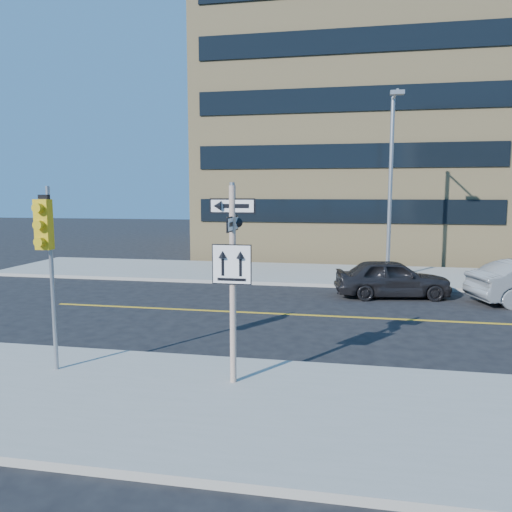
% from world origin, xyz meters
% --- Properties ---
extents(ground, '(120.00, 120.00, 0.00)m').
position_xyz_m(ground, '(0.00, 0.00, 0.00)').
color(ground, black).
rests_on(ground, ground).
extents(sign_pole, '(0.92, 0.92, 4.06)m').
position_xyz_m(sign_pole, '(0.00, -2.51, 2.44)').
color(sign_pole, silver).
rests_on(sign_pole, near_sidewalk).
extents(traffic_signal, '(0.32, 0.45, 4.00)m').
position_xyz_m(traffic_signal, '(-4.00, -2.66, 3.03)').
color(traffic_signal, gray).
rests_on(traffic_signal, near_sidewalk).
extents(parked_car_a, '(2.43, 4.57, 1.48)m').
position_xyz_m(parked_car_a, '(3.92, 7.48, 0.74)').
color(parked_car_a, black).
rests_on(parked_car_a, ground).
extents(streetlight_a, '(0.55, 2.25, 8.00)m').
position_xyz_m(streetlight_a, '(4.00, 10.76, 4.76)').
color(streetlight_a, gray).
rests_on(streetlight_a, far_sidewalk).
extents(building_brick, '(18.00, 18.00, 18.00)m').
position_xyz_m(building_brick, '(2.00, 25.00, 9.00)').
color(building_brick, tan).
rests_on(building_brick, ground).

